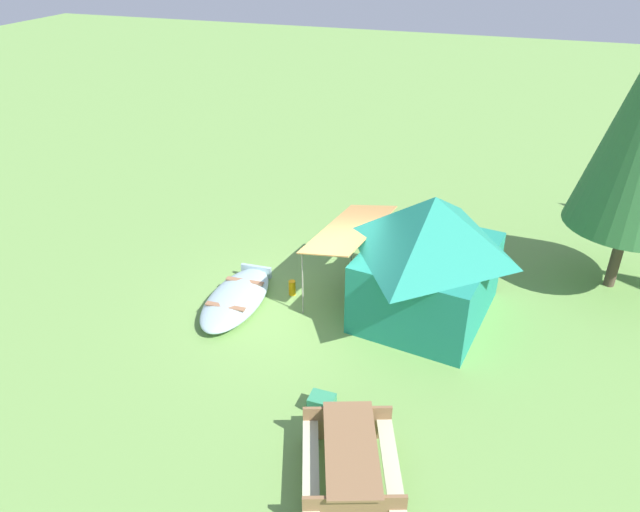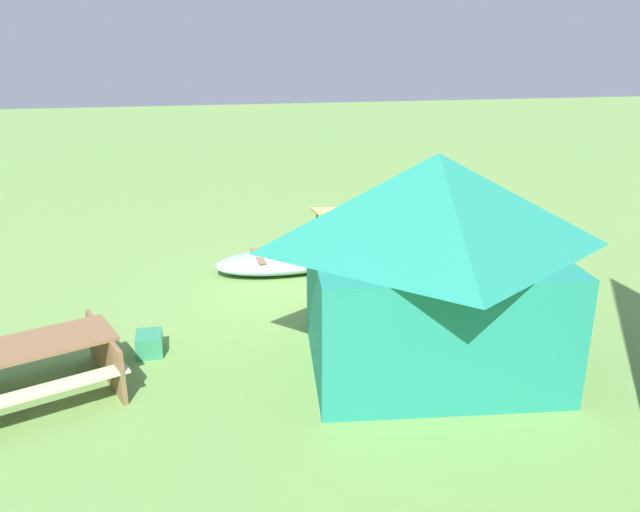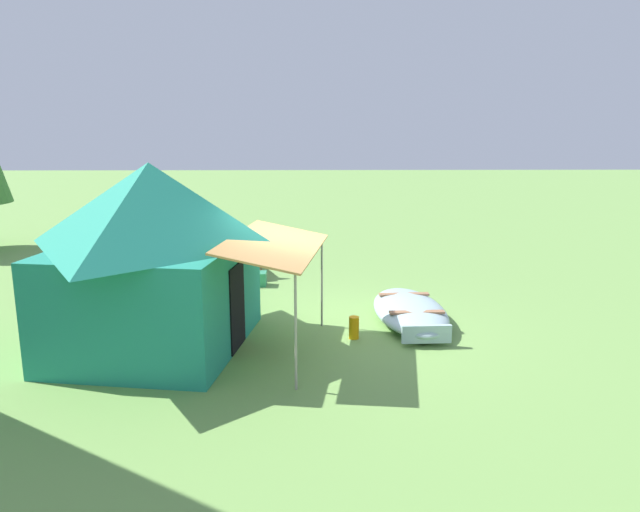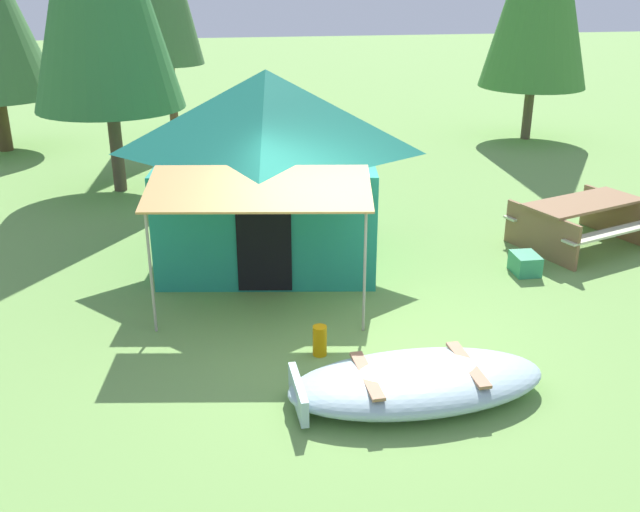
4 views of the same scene
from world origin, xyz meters
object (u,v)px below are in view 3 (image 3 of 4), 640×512
at_px(beached_rowboat, 410,311).
at_px(fuel_can, 354,328).
at_px(picnic_table, 221,252).
at_px(canvas_cabin_tent, 154,254).
at_px(cooler_box, 256,279).

relative_size(beached_rowboat, fuel_can, 7.61).
xyz_separation_m(picnic_table, fuel_can, (-4.81, -2.88, -0.30)).
height_order(beached_rowboat, canvas_cabin_tent, canvas_cabin_tent).
distance_m(canvas_cabin_tent, picnic_table, 5.21).
bearing_deg(fuel_can, canvas_cabin_tent, 95.12).
distance_m(cooler_box, fuel_can, 3.95).
bearing_deg(cooler_box, beached_rowboat, -130.58).
xyz_separation_m(canvas_cabin_tent, fuel_can, (0.28, -3.16, -1.33)).
distance_m(beached_rowboat, cooler_box, 3.96).
bearing_deg(cooler_box, canvas_cabin_tent, 161.77).
bearing_deg(picnic_table, fuel_can, -149.13).
distance_m(canvas_cabin_tent, cooler_box, 4.16).
relative_size(cooler_box, fuel_can, 1.25).
bearing_deg(picnic_table, canvas_cabin_tent, 176.86).
xyz_separation_m(beached_rowboat, cooler_box, (2.58, 3.01, -0.05)).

